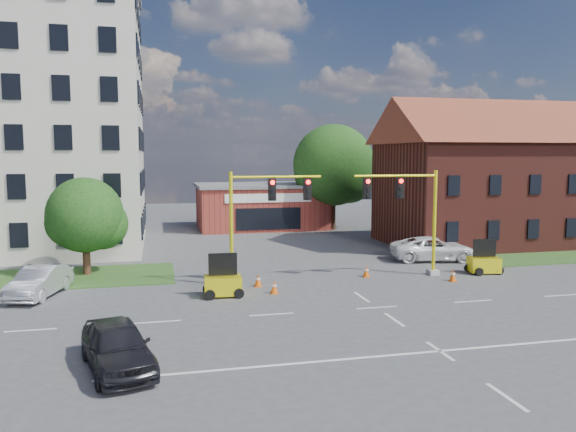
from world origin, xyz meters
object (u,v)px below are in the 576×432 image
at_px(trailer_west, 223,283).
at_px(sedan_dark, 117,346).
at_px(trailer_east, 484,263).
at_px(pickup_white, 434,249).
at_px(signal_mast_east, 409,210).
at_px(signal_mast_west, 261,213).

height_order(trailer_west, sedan_dark, trailer_west).
relative_size(trailer_east, sedan_dark, 0.42).
relative_size(pickup_white, sedan_dark, 1.19).
bearing_deg(signal_mast_east, pickup_white, 47.53).
relative_size(signal_mast_west, signal_mast_east, 1.00).
bearing_deg(signal_mast_west, pickup_white, 18.60).
bearing_deg(trailer_east, signal_mast_west, -169.65).
height_order(signal_mast_east, sedan_dark, signal_mast_east).
xyz_separation_m(signal_mast_east, trailer_east, (4.82, -0.30, -3.30)).
relative_size(signal_mast_west, sedan_dark, 1.30).
relative_size(trailer_west, sedan_dark, 0.44).
xyz_separation_m(signal_mast_west, trailer_west, (-2.38, -2.22, -3.26)).
distance_m(trailer_east, sedan_dark, 23.14).
height_order(signal_mast_west, pickup_white, signal_mast_west).
bearing_deg(trailer_west, sedan_dark, -113.08).
xyz_separation_m(signal_mast_west, signal_mast_east, (8.71, 0.00, 0.00)).
relative_size(signal_mast_east, trailer_west, 2.95).
xyz_separation_m(signal_mast_east, trailer_west, (-11.09, -2.22, -3.26)).
bearing_deg(trailer_east, sedan_dark, -140.39).
distance_m(signal_mast_west, signal_mast_east, 8.71).
xyz_separation_m(pickup_white, sedan_dark, (-19.49, -15.40, 0.02)).
bearing_deg(trailer_west, signal_mast_west, 46.79).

